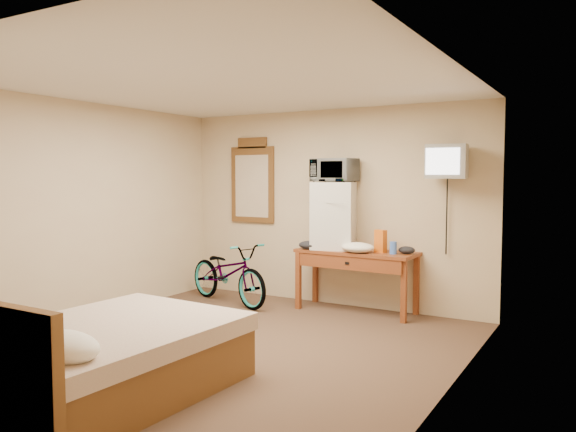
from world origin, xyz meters
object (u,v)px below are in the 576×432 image
at_px(mini_fridge, 334,216).
at_px(blue_cup, 393,248).
at_px(bicycle, 228,273).
at_px(microwave, 334,170).
at_px(desk, 355,260).
at_px(crt_television, 447,162).
at_px(wall_mirror, 252,181).
at_px(bed, 99,357).

relative_size(mini_fridge, blue_cup, 5.71).
bearing_deg(bicycle, microwave, -54.38).
height_order(desk, blue_cup, blue_cup).
relative_size(mini_fridge, bicycle, 0.54).
height_order(microwave, crt_television, crt_television).
relative_size(microwave, wall_mirror, 0.45).
xyz_separation_m(bicycle, bed, (1.02, -3.01, -0.10)).
xyz_separation_m(microwave, bicycle, (-1.31, -0.43, -1.32)).
bearing_deg(blue_cup, wall_mirror, 171.81).
height_order(blue_cup, bicycle, blue_cup).
xyz_separation_m(crt_television, wall_mirror, (-2.74, 0.25, -0.23)).
bearing_deg(desk, bed, -100.13).
bearing_deg(wall_mirror, bicycle, -85.65).
relative_size(crt_television, bicycle, 0.38).
height_order(blue_cup, crt_television, crt_television).
height_order(desk, wall_mirror, wall_mirror).
distance_m(wall_mirror, bed, 4.01).
xyz_separation_m(blue_cup, wall_mirror, (-2.16, 0.31, 0.76)).
bearing_deg(mini_fridge, bicycle, -161.62).
xyz_separation_m(crt_television, bed, (-1.68, -3.40, -1.51)).
height_order(microwave, bed, microwave).
bearing_deg(wall_mirror, microwave, -8.85).
bearing_deg(crt_television, wall_mirror, 174.79).
bearing_deg(microwave, wall_mirror, 174.73).
height_order(desk, bicycle, bicycle).
height_order(mini_fridge, wall_mirror, wall_mirror).
bearing_deg(desk, microwave, 168.45).
relative_size(mini_fridge, microwave, 1.58).
distance_m(microwave, crt_television, 1.39).
distance_m(desk, crt_television, 1.59).
relative_size(blue_cup, bicycle, 0.10).
height_order(microwave, blue_cup, microwave).
bearing_deg(wall_mirror, desk, -9.36).
height_order(desk, mini_fridge, mini_fridge).
relative_size(blue_cup, wall_mirror, 0.12).
relative_size(desk, crt_television, 2.55).
xyz_separation_m(microwave, wall_mirror, (-1.36, 0.21, -0.14)).
distance_m(mini_fridge, crt_television, 1.53).
bearing_deg(blue_cup, crt_television, 5.95).
xyz_separation_m(wall_mirror, bed, (1.06, -3.65, -1.28)).
distance_m(crt_television, bicycle, 3.07).
bearing_deg(bicycle, wall_mirror, 21.58).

